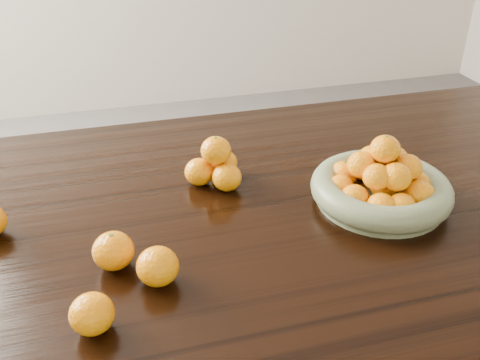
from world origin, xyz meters
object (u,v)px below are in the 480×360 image
object	(u,v)px
dining_table	(225,245)
orange_pyramid	(216,165)
fruit_bowl	(382,185)
loose_orange_0	(113,251)

from	to	relation	value
dining_table	orange_pyramid	size ratio (longest dim) A/B	15.14
orange_pyramid	dining_table	bearing A→B (deg)	-95.74
dining_table	orange_pyramid	xyz separation A→B (m)	(0.01, 0.12, 0.13)
dining_table	fruit_bowl	bearing A→B (deg)	-9.89
orange_pyramid	loose_orange_0	xyz separation A→B (m)	(-0.24, -0.24, -0.01)
orange_pyramid	loose_orange_0	size ratio (longest dim) A/B	1.79
dining_table	fruit_bowl	xyz separation A→B (m)	(0.33, -0.06, 0.13)
fruit_bowl	dining_table	bearing A→B (deg)	170.11
orange_pyramid	loose_orange_0	bearing A→B (deg)	-135.26
fruit_bowl	orange_pyramid	world-z (taller)	fruit_bowl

